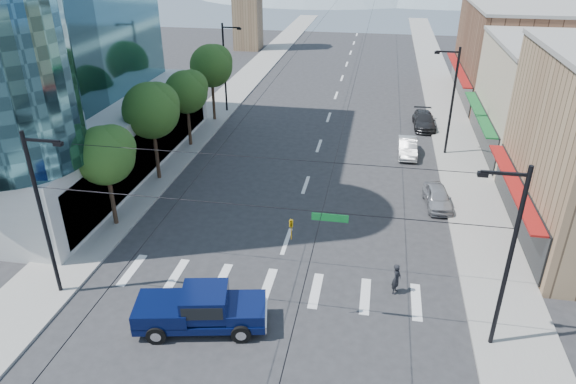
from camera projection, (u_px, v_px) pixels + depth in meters
The scene contains 17 objects.
ground at pixel (265, 304), 26.20m from camera, with size 160.00×160.00×0.00m, color #28282B.
sidewalk_left at pixel (240, 85), 63.16m from camera, with size 4.00×120.00×0.15m, color gray.
sidewalk_right at pixel (441, 95), 59.36m from camera, with size 4.00×120.00×0.15m, color gray.
shop_mid at pixel (565, 102), 42.05m from camera, with size 12.00×14.00×9.00m, color tan.
shop_far at pixel (523, 55), 55.86m from camera, with size 12.00×18.00×10.00m, color brown.
tree_near at pixel (107, 153), 31.04m from camera, with size 3.65×3.64×6.71m.
tree_midnear at pixel (153, 109), 36.91m from camera, with size 4.09×4.09×7.52m.
tree_midfar at pixel (188, 90), 43.32m from camera, with size 3.65×3.64×6.71m.
tree_far at pixel (213, 64), 49.19m from camera, with size 4.09×4.09×7.52m.
signal_rig at pixel (263, 237), 23.18m from camera, with size 21.80×0.20×9.00m.
lamp_pole_nw at pixel (226, 65), 51.97m from camera, with size 2.00×0.25×9.00m.
lamp_pole_ne at pixel (451, 98), 41.57m from camera, with size 2.00×0.25×9.00m.
pickup_truck at pixel (200, 308), 24.18m from camera, with size 6.53×3.38×2.11m.
pedestrian at pixel (396, 279), 26.63m from camera, with size 0.63×0.41×1.73m, color black.
parked_car_near at pixel (437, 197), 35.23m from camera, with size 1.62×4.02×1.37m, color #9D9CA0.
parked_car_mid at pixel (407, 147), 43.33m from camera, with size 1.49×4.28×1.41m, color silver.
parked_car_far at pixel (424, 121), 49.42m from camera, with size 2.00×4.91×1.42m, color #272729.
Camera 1 is at (4.83, -20.23, 16.95)m, focal length 32.00 mm.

